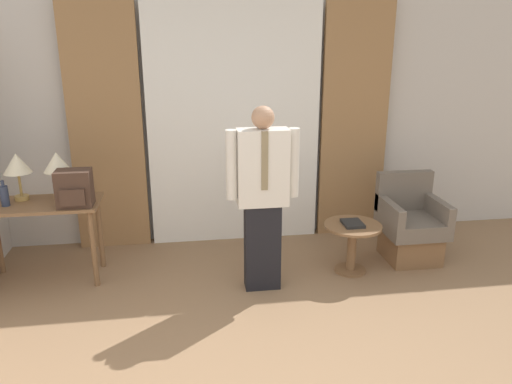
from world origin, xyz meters
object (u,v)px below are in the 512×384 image
desk (40,216)px  table_lamp_left (17,165)px  book (353,223)px  person (263,194)px  bottle_near_edge (4,195)px  armchair (410,227)px  table_lamp_right (57,164)px  backpack (74,189)px  side_table (352,240)px

desk → table_lamp_left: table_lamp_left is taller
table_lamp_left → book: size_ratio=1.95×
desk → person: 2.06m
bottle_near_edge → armchair: size_ratio=0.27×
table_lamp_right → bottle_near_edge: size_ratio=1.86×
bottle_near_edge → armchair: bottle_near_edge is taller
person → backpack: bearing=169.0°
desk → side_table: desk is taller
backpack → bottle_near_edge: bearing=171.5°
bottle_near_edge → backpack: 0.63m
desk → backpack: bearing=-20.6°
side_table → book: (-0.01, -0.01, 0.17)m
person → side_table: size_ratio=3.02×
table_lamp_left → table_lamp_right: bearing=0.0°
table_lamp_right → book: bearing=-8.3°
desk → table_lamp_right: size_ratio=2.45×
desk → table_lamp_right: (0.17, 0.12, 0.46)m
backpack → side_table: (2.55, -0.14, -0.59)m
desk → book: bearing=-5.5°
bottle_near_edge → side_table: bottle_near_edge is taller
desk → person: (1.99, -0.45, 0.27)m
desk → side_table: size_ratio=1.94×
person → book: bearing=10.9°
bottle_near_edge → table_lamp_right: bearing=20.0°
book → backpack: bearing=176.7°
backpack → book: backpack is taller
book → side_table: bearing=40.3°
side_table → book: book is taller
desk → person: bearing=-12.8°
bottle_near_edge → book: bottle_near_edge is taller
table_lamp_left → desk: bearing=-34.5°
side_table → bottle_near_edge: bearing=175.8°
armchair → book: size_ratio=3.86×
table_lamp_left → side_table: (3.08, -0.39, -0.76)m
table_lamp_left → bottle_near_edge: size_ratio=1.86×
armchair → book: 0.75m
person → table_lamp_left: bearing=165.2°
table_lamp_left → side_table: size_ratio=0.79×
desk → bottle_near_edge: 0.35m
desk → armchair: bearing=-0.9°
bottle_near_edge → desk: bearing=8.6°
desk → table_lamp_left: (-0.17, 0.12, 0.46)m
table_lamp_left → side_table: 3.19m
desk → book: 2.91m
person → bottle_near_edge: bearing=169.7°
side_table → book: bearing=-139.7°
table_lamp_left → bottle_near_edge: bearing=-120.2°
table_lamp_left → bottle_near_edge: table_lamp_left is taller
table_lamp_right → armchair: table_lamp_right is taller
backpack → desk: bearing=159.4°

